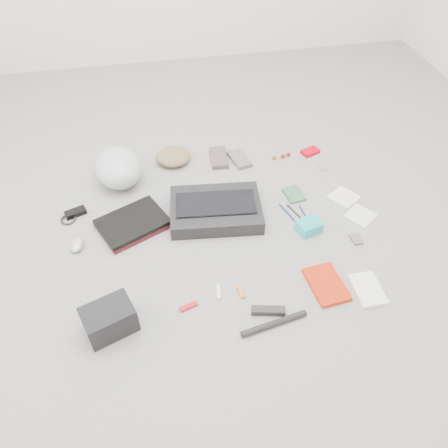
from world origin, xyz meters
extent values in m
plane|color=gray|center=(0.00, 0.00, 0.00)|extent=(4.00, 4.00, 0.00)
cube|color=black|center=(-0.02, 0.12, 0.04)|extent=(0.50, 0.38, 0.08)
cube|color=black|center=(-0.02, 0.12, 0.08)|extent=(0.42, 0.23, 0.01)
cube|color=#501619|center=(-0.45, 0.12, 0.01)|extent=(0.40, 0.36, 0.02)
cube|color=black|center=(-0.45, 0.12, 0.03)|extent=(0.40, 0.35, 0.02)
ellipsoid|color=silver|center=(-0.50, 0.50, 0.10)|extent=(0.30, 0.36, 0.19)
ellipsoid|color=olive|center=(-0.18, 0.63, 0.04)|extent=(0.23, 0.22, 0.07)
cube|color=brown|center=(0.09, 0.59, 0.01)|extent=(0.11, 0.20, 0.03)
cube|color=slate|center=(0.20, 0.56, 0.01)|extent=(0.13, 0.19, 0.03)
cube|color=black|center=(-0.74, 0.27, 0.01)|extent=(0.12, 0.08, 0.03)
torus|color=black|center=(-0.78, 0.23, 0.01)|extent=(0.09, 0.09, 0.01)
ellipsoid|color=#ABABAB|center=(-0.72, 0.03, 0.02)|extent=(0.08, 0.11, 0.04)
cube|color=black|center=(-0.56, -0.46, 0.07)|extent=(0.24, 0.20, 0.13)
cube|color=#AE121A|center=(-0.24, -0.42, 0.01)|extent=(0.08, 0.04, 0.01)
cylinder|color=white|center=(-0.10, -0.37, 0.01)|extent=(0.03, 0.07, 0.02)
cylinder|color=orange|center=(0.00, -0.39, 0.01)|extent=(0.03, 0.07, 0.02)
cube|color=black|center=(0.09, -0.51, 0.01)|extent=(0.15, 0.07, 0.03)
cylinder|color=black|center=(0.10, -0.58, 0.01)|extent=(0.29, 0.08, 0.03)
cube|color=red|center=(0.38, -0.43, 0.01)|extent=(0.17, 0.23, 0.02)
cube|color=white|center=(0.56, -0.49, 0.01)|extent=(0.12, 0.18, 0.02)
cube|color=#386240|center=(0.43, 0.19, 0.01)|extent=(0.11, 0.14, 0.01)
cylinder|color=navy|center=(0.35, 0.06, 0.00)|extent=(0.05, 0.14, 0.01)
cylinder|color=black|center=(0.39, 0.05, 0.00)|extent=(0.06, 0.14, 0.01)
cylinder|color=navy|center=(0.44, 0.03, 0.00)|extent=(0.02, 0.14, 0.01)
cube|color=#22BDBE|center=(0.42, -0.08, 0.03)|extent=(0.13, 0.12, 0.06)
cube|color=slate|center=(0.63, -0.19, 0.01)|extent=(0.05, 0.07, 0.01)
cube|color=silver|center=(0.69, 0.12, 0.00)|extent=(0.19, 0.19, 0.01)
cube|color=silver|center=(0.72, -0.03, 0.00)|extent=(0.18, 0.18, 0.01)
sphere|color=red|center=(0.41, 0.53, 0.01)|extent=(0.03, 0.03, 0.03)
sphere|color=red|center=(0.47, 0.53, 0.01)|extent=(0.03, 0.03, 0.03)
sphere|color=#990E01|center=(0.51, 0.55, 0.01)|extent=(0.03, 0.03, 0.02)
cube|color=red|center=(0.65, 0.55, 0.01)|extent=(0.12, 0.10, 0.02)
cube|color=#A37187|center=(0.67, 0.39, 0.00)|extent=(0.05, 0.06, 0.00)
camera|label=1|loc=(-0.30, -1.50, 1.59)|focal=35.00mm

